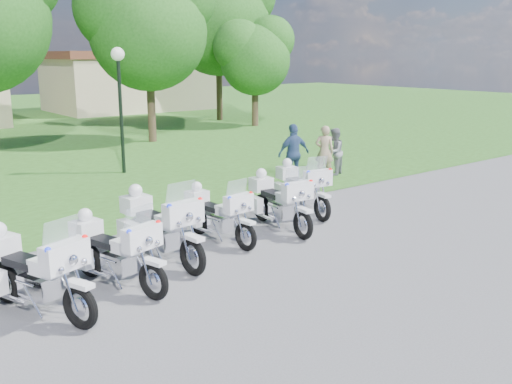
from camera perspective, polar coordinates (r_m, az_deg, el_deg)
ground at (r=11.96m, az=3.92°, el=-5.43°), size 100.00×100.00×0.00m
motorcycle_1 at (r=9.39m, az=-21.45°, el=-7.36°), size 1.33×2.33×1.64m
motorcycle_2 at (r=10.05m, az=-14.06°, el=-5.66°), size 1.14×2.25×1.55m
motorcycle_3 at (r=11.07m, az=-9.69°, el=-3.31°), size 0.97×2.52×1.69m
motorcycle_4 at (r=12.14m, az=-3.93°, el=-2.15°), size 0.84×2.16×1.45m
motorcycle_5 at (r=12.98m, az=2.22°, el=-0.87°), size 0.91×2.32×1.56m
motorcycle_6 at (r=14.36m, az=4.55°, el=0.48°), size 1.02×2.28×1.54m
lamp_post at (r=19.38m, az=-13.54°, el=10.93°), size 0.44×0.44×4.12m
tree_2 at (r=26.45m, az=-10.92°, el=16.56°), size 6.08×5.19×8.11m
tree_3 at (r=31.91m, az=-0.18°, el=13.71°), size 4.49×3.83×5.99m
tree_4 at (r=34.94m, az=-3.92°, el=17.36°), size 7.03×6.00×9.37m
building_east at (r=42.69m, az=-12.31°, el=10.84°), size 11.44×7.28×4.10m
bystander_a at (r=18.57m, az=6.85°, el=4.03°), size 0.71×0.71×1.67m
bystander_b at (r=18.93m, az=7.82°, el=3.99°), size 0.93×0.85×1.55m
bystander_c at (r=17.59m, az=3.79°, el=3.83°), size 1.13×0.62×1.83m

